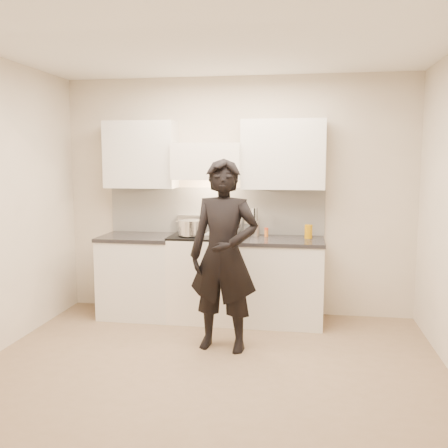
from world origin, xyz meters
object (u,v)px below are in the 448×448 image
object	(u,v)px
utensil_crock	(254,227)
wok	(226,224)
stove	(206,276)
person	(224,256)
counter_right	(281,280)

from	to	relation	value
utensil_crock	wok	bearing A→B (deg)	-170.77
stove	person	xyz separation A→B (m)	(0.34, -0.88, 0.42)
stove	counter_right	bearing A→B (deg)	0.00
stove	person	distance (m)	1.03
counter_right	wok	world-z (taller)	wok
stove	counter_right	distance (m)	0.83
counter_right	utensil_crock	size ratio (longest dim) A/B	2.93
stove	wok	bearing A→B (deg)	33.95
person	stove	bearing A→B (deg)	118.73
stove	utensil_crock	size ratio (longest dim) A/B	3.06
stove	counter_right	world-z (taller)	stove
wok	counter_right	bearing A→B (deg)	-12.03
counter_right	wok	distance (m)	0.88
wok	utensil_crock	bearing A→B (deg)	9.23
stove	person	size ratio (longest dim) A/B	0.54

